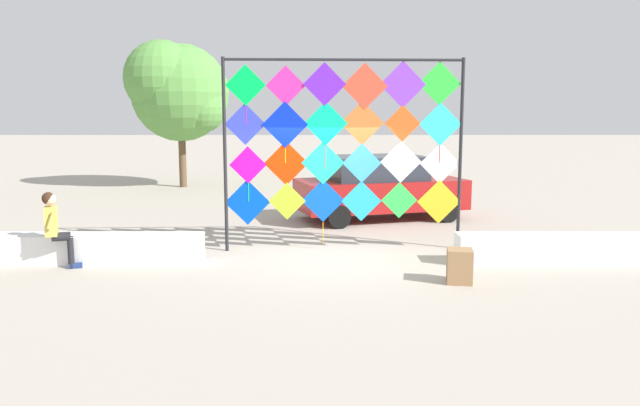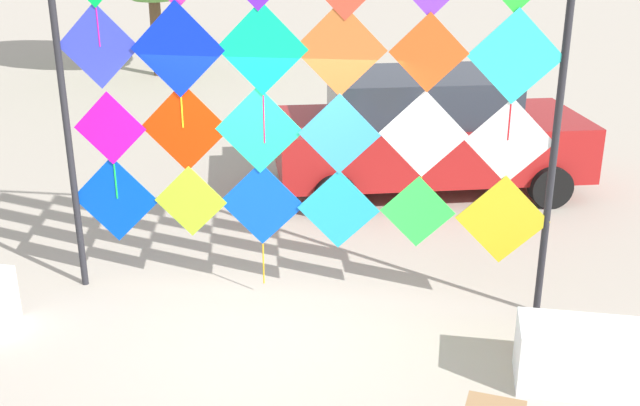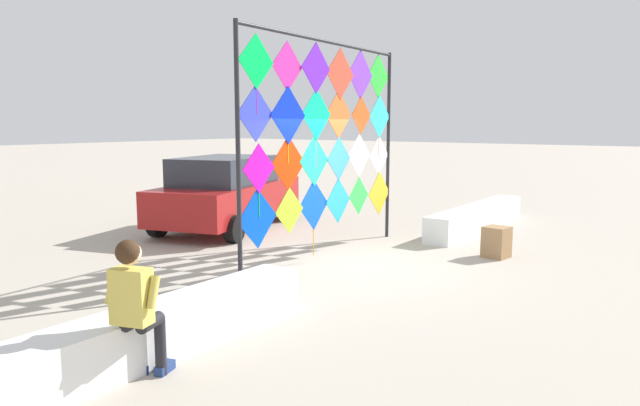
# 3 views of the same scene
# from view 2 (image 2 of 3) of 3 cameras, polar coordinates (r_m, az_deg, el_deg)

# --- Properties ---
(ground) EXTENTS (120.00, 120.00, 0.00)m
(ground) POSITION_cam_2_polar(r_m,az_deg,el_deg) (7.67, -4.49, -9.08)
(ground) COLOR #ADA393
(kite_display_rack) EXTENTS (4.82, 0.28, 3.87)m
(kite_display_rack) POSITION_cam_2_polar(r_m,az_deg,el_deg) (7.41, -1.35, 8.90)
(kite_display_rack) COLOR #232328
(kite_display_rack) RESTS_ON ground
(parked_car) EXTENTS (4.65, 2.99, 1.67)m
(parked_car) POSITION_cam_2_polar(r_m,az_deg,el_deg) (11.12, 7.80, 5.21)
(parked_car) COLOR maroon
(parked_car) RESTS_ON ground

